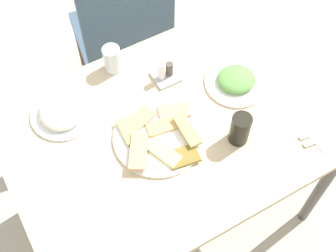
{
  "coord_description": "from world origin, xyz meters",
  "views": [
    {
      "loc": [
        -0.44,
        -0.73,
        2.09
      ],
      "look_at": [
        -0.03,
        -0.01,
        0.77
      ],
      "focal_mm": 49.58,
      "sensor_mm": 36.0,
      "label": 1
    }
  ],
  "objects_px": {
    "dining_chair": "(124,33)",
    "drinking_glass": "(112,59)",
    "salad_plate_greens": "(236,80)",
    "condiment_caddy": "(165,74)",
    "spoon": "(322,129)",
    "salad_plate_rice": "(62,111)",
    "dining_table": "(174,138)",
    "fork": "(329,137)",
    "pide_platter": "(159,136)",
    "soda_can": "(240,129)",
    "paper_napkin": "(325,133)"
  },
  "relations": [
    {
      "from": "dining_chair",
      "to": "drinking_glass",
      "type": "height_order",
      "value": "dining_chair"
    },
    {
      "from": "salad_plate_greens",
      "to": "condiment_caddy",
      "type": "xyz_separation_m",
      "value": [
        -0.21,
        0.15,
        0.01
      ]
    },
    {
      "from": "condiment_caddy",
      "to": "spoon",
      "type": "bearing_deg",
      "value": -52.35
    },
    {
      "from": "dining_chair",
      "to": "salad_plate_rice",
      "type": "distance_m",
      "value": 0.69
    },
    {
      "from": "salad_plate_greens",
      "to": "condiment_caddy",
      "type": "relative_size",
      "value": 2.5
    },
    {
      "from": "dining_table",
      "to": "salad_plate_rice",
      "type": "relative_size",
      "value": 4.97
    },
    {
      "from": "fork",
      "to": "pide_platter",
      "type": "bearing_deg",
      "value": 159.69
    },
    {
      "from": "condiment_caddy",
      "to": "dining_chair",
      "type": "bearing_deg",
      "value": 83.69
    },
    {
      "from": "salad_plate_greens",
      "to": "drinking_glass",
      "type": "xyz_separation_m",
      "value": [
        -0.36,
        0.28,
        0.04
      ]
    },
    {
      "from": "fork",
      "to": "spoon",
      "type": "distance_m",
      "value": 0.04
    },
    {
      "from": "fork",
      "to": "spoon",
      "type": "xyz_separation_m",
      "value": [
        0.0,
        0.04,
        0.0
      ]
    },
    {
      "from": "salad_plate_rice",
      "to": "dining_table",
      "type": "bearing_deg",
      "value": -36.83
    },
    {
      "from": "drinking_glass",
      "to": "soda_can",
      "type": "bearing_deg",
      "value": -64.37
    },
    {
      "from": "soda_can",
      "to": "salad_plate_greens",
      "type": "bearing_deg",
      "value": 57.62
    },
    {
      "from": "pide_platter",
      "to": "drinking_glass",
      "type": "height_order",
      "value": "drinking_glass"
    },
    {
      "from": "dining_table",
      "to": "salad_plate_rice",
      "type": "xyz_separation_m",
      "value": [
        -0.31,
        0.23,
        0.1
      ]
    },
    {
      "from": "dining_table",
      "to": "condiment_caddy",
      "type": "distance_m",
      "value": 0.24
    },
    {
      "from": "soda_can",
      "to": "condiment_caddy",
      "type": "bearing_deg",
      "value": 103.75
    },
    {
      "from": "dining_chair",
      "to": "fork",
      "type": "height_order",
      "value": "dining_chair"
    },
    {
      "from": "salad_plate_greens",
      "to": "drinking_glass",
      "type": "height_order",
      "value": "drinking_glass"
    },
    {
      "from": "drinking_glass",
      "to": "paper_napkin",
      "type": "xyz_separation_m",
      "value": [
        0.5,
        -0.61,
        -0.05
      ]
    },
    {
      "from": "paper_napkin",
      "to": "dining_table",
      "type": "bearing_deg",
      "value": 146.95
    },
    {
      "from": "fork",
      "to": "salad_plate_rice",
      "type": "bearing_deg",
      "value": 153.54
    },
    {
      "from": "condiment_caddy",
      "to": "salad_plate_greens",
      "type": "bearing_deg",
      "value": -35.14
    },
    {
      "from": "pide_platter",
      "to": "paper_napkin",
      "type": "relative_size",
      "value": 2.64
    },
    {
      "from": "salad_plate_greens",
      "to": "soda_can",
      "type": "bearing_deg",
      "value": -122.38
    },
    {
      "from": "drinking_glass",
      "to": "fork",
      "type": "distance_m",
      "value": 0.81
    },
    {
      "from": "spoon",
      "to": "salad_plate_greens",
      "type": "bearing_deg",
      "value": 120.21
    },
    {
      "from": "salad_plate_rice",
      "to": "condiment_caddy",
      "type": "height_order",
      "value": "condiment_caddy"
    },
    {
      "from": "dining_chair",
      "to": "spoon",
      "type": "xyz_separation_m",
      "value": [
        0.3,
        -0.95,
        0.25
      ]
    },
    {
      "from": "soda_can",
      "to": "condiment_caddy",
      "type": "xyz_separation_m",
      "value": [
        -0.08,
        0.35,
        -0.04
      ]
    },
    {
      "from": "condiment_caddy",
      "to": "paper_napkin",
      "type": "bearing_deg",
      "value": -53.4
    },
    {
      "from": "fork",
      "to": "spoon",
      "type": "relative_size",
      "value": 1.07
    },
    {
      "from": "dining_chair",
      "to": "spoon",
      "type": "distance_m",
      "value": 1.03
    },
    {
      "from": "dining_chair",
      "to": "fork",
      "type": "distance_m",
      "value": 1.06
    },
    {
      "from": "salad_plate_greens",
      "to": "soda_can",
      "type": "height_order",
      "value": "soda_can"
    },
    {
      "from": "dining_table",
      "to": "fork",
      "type": "xyz_separation_m",
      "value": [
        0.43,
        -0.3,
        0.09
      ]
    },
    {
      "from": "dining_table",
      "to": "condiment_caddy",
      "type": "xyz_separation_m",
      "value": [
        0.08,
        0.2,
        0.11
      ]
    },
    {
      "from": "pide_platter",
      "to": "fork",
      "type": "xyz_separation_m",
      "value": [
        0.5,
        -0.28,
        -0.01
      ]
    },
    {
      "from": "pide_platter",
      "to": "soda_can",
      "type": "distance_m",
      "value": 0.27
    },
    {
      "from": "pide_platter",
      "to": "soda_can",
      "type": "bearing_deg",
      "value": -30.04
    },
    {
      "from": "salad_plate_rice",
      "to": "drinking_glass",
      "type": "bearing_deg",
      "value": 21.97
    },
    {
      "from": "pide_platter",
      "to": "fork",
      "type": "bearing_deg",
      "value": -29.45
    },
    {
      "from": "salad_plate_greens",
      "to": "spoon",
      "type": "xyz_separation_m",
      "value": [
        0.14,
        -0.31,
        -0.01
      ]
    },
    {
      "from": "paper_napkin",
      "to": "spoon",
      "type": "distance_m",
      "value": 0.02
    },
    {
      "from": "dining_table",
      "to": "condiment_caddy",
      "type": "bearing_deg",
      "value": 68.74
    },
    {
      "from": "pide_platter",
      "to": "salad_plate_greens",
      "type": "distance_m",
      "value": 0.36
    },
    {
      "from": "dining_chair",
      "to": "condiment_caddy",
      "type": "xyz_separation_m",
      "value": [
        -0.05,
        -0.49,
        0.27
      ]
    },
    {
      "from": "salad_plate_rice",
      "to": "fork",
      "type": "relative_size",
      "value": 1.19
    },
    {
      "from": "dining_table",
      "to": "drinking_glass",
      "type": "height_order",
      "value": "drinking_glass"
    }
  ]
}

